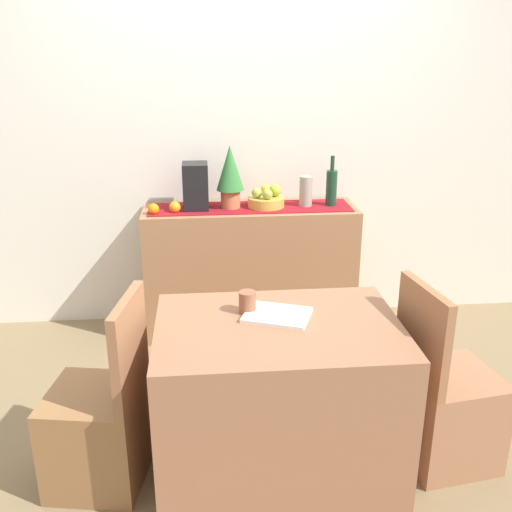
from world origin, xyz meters
name	(u,v)px	position (x,y,z in m)	size (l,w,h in m)	color
ground_plane	(258,405)	(0.00, 0.00, -0.01)	(6.40, 6.40, 0.02)	olive
room_wall_rear	(241,128)	(0.00, 1.18, 1.35)	(6.40, 0.06, 2.70)	silver
sideboard_console	(250,270)	(0.04, 0.92, 0.43)	(1.39, 0.42, 0.87)	#9A6A47
table_runner	(250,207)	(0.04, 0.92, 0.87)	(1.31, 0.32, 0.01)	maroon
fruit_bowl	(266,202)	(0.14, 0.92, 0.91)	(0.24, 0.24, 0.06)	gold
apple_left	(257,193)	(0.08, 0.90, 0.97)	(0.07, 0.07, 0.07)	#94A944
apple_right	(266,189)	(0.15, 1.00, 0.97)	(0.07, 0.07, 0.07)	gold
apple_front	(267,194)	(0.14, 0.86, 0.97)	(0.07, 0.07, 0.07)	#98A240
apple_rear	(275,190)	(0.20, 0.93, 0.98)	(0.08, 0.08, 0.08)	#98AF2F
wine_bottle	(331,187)	(0.57, 0.92, 0.99)	(0.07, 0.07, 0.33)	#193B26
coffee_maker	(196,186)	(-0.31, 0.92, 1.02)	(0.16, 0.18, 0.30)	black
ceramic_vase	(306,192)	(0.40, 0.92, 0.97)	(0.08, 0.08, 0.20)	#9A9789
potted_plant	(230,173)	(-0.09, 0.92, 1.10)	(0.18, 0.18, 0.41)	#BC6C47
orange_loose_far	(175,207)	(-0.45, 0.85, 0.90)	(0.07, 0.07, 0.07)	orange
orange_loose_near_bowl	(154,209)	(-0.58, 0.82, 0.90)	(0.07, 0.07, 0.07)	orange
dining_table	(278,399)	(0.04, -0.52, 0.37)	(1.06, 0.74, 0.74)	#966446
open_book	(277,315)	(0.04, -0.44, 0.75)	(0.28, 0.21, 0.02)	white
coffee_cup	(247,302)	(-0.08, -0.38, 0.79)	(0.08, 0.08, 0.10)	brown
chair_near_window	(100,429)	(-0.75, -0.52, 0.27)	(0.46, 0.46, 0.90)	olive
chair_by_corner	(445,409)	(0.83, -0.52, 0.27)	(0.46, 0.46, 0.90)	#9B6A49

